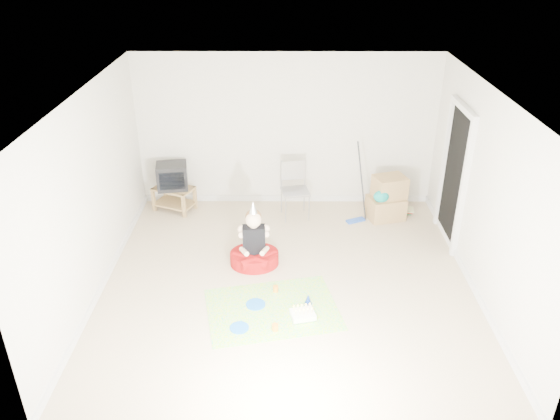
{
  "coord_description": "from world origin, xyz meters",
  "views": [
    {
      "loc": [
        -0.07,
        -6.19,
        4.32
      ],
      "look_at": [
        -0.1,
        0.4,
        0.9
      ],
      "focal_mm": 35.0,
      "sensor_mm": 36.0,
      "label": 1
    }
  ],
  "objects_px": {
    "crt_tv": "(172,176)",
    "tv_stand": "(174,196)",
    "cardboard_boxes": "(387,199)",
    "folding_chair": "(295,191)",
    "seated_woman": "(254,251)",
    "birthday_cake": "(303,315)"
  },
  "relations": [
    {
      "from": "tv_stand",
      "to": "seated_woman",
      "type": "relative_size",
      "value": 0.77
    },
    {
      "from": "crt_tv",
      "to": "folding_chair",
      "type": "distance_m",
      "value": 2.08
    },
    {
      "from": "folding_chair",
      "to": "birthday_cake",
      "type": "height_order",
      "value": "folding_chair"
    },
    {
      "from": "cardboard_boxes",
      "to": "folding_chair",
      "type": "bearing_deg",
      "value": 179.07
    },
    {
      "from": "seated_woman",
      "to": "birthday_cake",
      "type": "relative_size",
      "value": 2.95
    },
    {
      "from": "crt_tv",
      "to": "cardboard_boxes",
      "type": "xyz_separation_m",
      "value": [
        3.57,
        -0.27,
        -0.28
      ]
    },
    {
      "from": "crt_tv",
      "to": "folding_chair",
      "type": "relative_size",
      "value": 0.52
    },
    {
      "from": "folding_chair",
      "to": "seated_woman",
      "type": "distance_m",
      "value": 1.6
    },
    {
      "from": "folding_chair",
      "to": "birthday_cake",
      "type": "distance_m",
      "value": 2.71
    },
    {
      "from": "tv_stand",
      "to": "birthday_cake",
      "type": "height_order",
      "value": "tv_stand"
    },
    {
      "from": "tv_stand",
      "to": "crt_tv",
      "type": "distance_m",
      "value": 0.38
    },
    {
      "from": "crt_tv",
      "to": "folding_chair",
      "type": "height_order",
      "value": "folding_chair"
    },
    {
      "from": "folding_chair",
      "to": "birthday_cake",
      "type": "xyz_separation_m",
      "value": [
        0.04,
        -2.68,
        -0.43
      ]
    },
    {
      "from": "birthday_cake",
      "to": "cardboard_boxes",
      "type": "bearing_deg",
      "value": 61.04
    },
    {
      "from": "crt_tv",
      "to": "cardboard_boxes",
      "type": "distance_m",
      "value": 3.59
    },
    {
      "from": "cardboard_boxes",
      "to": "birthday_cake",
      "type": "relative_size",
      "value": 2.14
    },
    {
      "from": "crt_tv",
      "to": "tv_stand",
      "type": "bearing_deg",
      "value": 66.87
    },
    {
      "from": "folding_chair",
      "to": "crt_tv",
      "type": "bearing_deg",
      "value": 173.16
    },
    {
      "from": "cardboard_boxes",
      "to": "seated_woman",
      "type": "distance_m",
      "value": 2.57
    },
    {
      "from": "folding_chair",
      "to": "tv_stand",
      "type": "bearing_deg",
      "value": 173.16
    },
    {
      "from": "tv_stand",
      "to": "seated_woman",
      "type": "bearing_deg",
      "value": -49.68
    },
    {
      "from": "tv_stand",
      "to": "cardboard_boxes",
      "type": "height_order",
      "value": "cardboard_boxes"
    }
  ]
}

